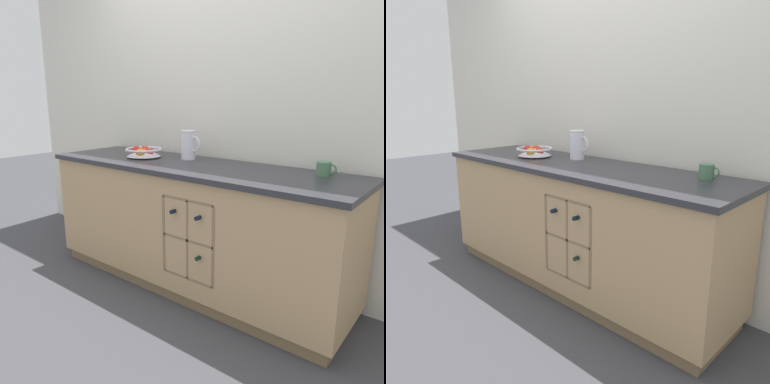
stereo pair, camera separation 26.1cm
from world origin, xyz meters
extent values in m
plane|color=#424247|center=(0.00, 0.00, 0.00)|extent=(14.00, 14.00, 0.00)
cube|color=silver|center=(0.00, 0.38, 1.27)|extent=(4.66, 0.06, 2.55)
cube|color=olive|center=(0.00, 0.00, 0.04)|extent=(2.20, 0.56, 0.09)
cube|color=tan|center=(0.00, 0.00, 0.48)|extent=(2.26, 0.62, 0.77)
cube|color=#2D2D33|center=(0.00, 0.00, 0.88)|extent=(2.30, 0.66, 0.03)
cube|color=olive|center=(0.21, -0.21, 0.49)|extent=(0.39, 0.01, 0.51)
cube|color=olive|center=(0.01, -0.26, 0.49)|extent=(0.02, 0.10, 0.51)
cube|color=olive|center=(0.41, -0.26, 0.49)|extent=(0.02, 0.10, 0.51)
cube|color=olive|center=(0.21, -0.26, 0.23)|extent=(0.39, 0.10, 0.02)
cube|color=olive|center=(0.21, -0.26, 0.49)|extent=(0.39, 0.10, 0.02)
cube|color=olive|center=(0.21, -0.26, 0.74)|extent=(0.39, 0.10, 0.02)
cube|color=olive|center=(0.21, -0.26, 0.49)|extent=(0.02, 0.10, 0.51)
cylinder|color=black|center=(0.31, -0.15, 0.40)|extent=(0.07, 0.21, 0.07)
cylinder|color=black|center=(0.31, -0.30, 0.40)|extent=(0.03, 0.09, 0.03)
cylinder|color=black|center=(0.11, -0.15, 0.66)|extent=(0.07, 0.22, 0.07)
cylinder|color=black|center=(0.11, -0.30, 0.66)|extent=(0.03, 0.09, 0.03)
cylinder|color=black|center=(0.31, -0.16, 0.66)|extent=(0.07, 0.21, 0.07)
cylinder|color=black|center=(0.31, -0.31, 0.66)|extent=(0.03, 0.09, 0.03)
cylinder|color=silver|center=(-0.48, 0.01, 0.90)|extent=(0.13, 0.13, 0.01)
cone|color=silver|center=(-0.48, 0.01, 0.94)|extent=(0.26, 0.26, 0.06)
torus|color=silver|center=(-0.48, 0.01, 0.96)|extent=(0.28, 0.28, 0.02)
sphere|color=red|center=(-0.48, 0.03, 0.94)|extent=(0.08, 0.08, 0.08)
sphere|color=red|center=(-0.54, -0.01, 0.94)|extent=(0.08, 0.08, 0.08)
sphere|color=red|center=(-0.43, 0.01, 0.94)|extent=(0.07, 0.07, 0.07)
sphere|color=gold|center=(-0.45, -0.05, 0.94)|extent=(0.07, 0.07, 0.07)
cylinder|color=white|center=(-0.15, 0.15, 1.00)|extent=(0.10, 0.10, 0.21)
torus|color=white|center=(-0.15, 0.15, 1.11)|extent=(0.11, 0.11, 0.01)
torus|color=white|center=(-0.10, 0.15, 1.01)|extent=(0.11, 0.01, 0.11)
cylinder|color=#4C7A56|center=(0.84, 0.18, 0.94)|extent=(0.09, 0.09, 0.08)
torus|color=#4C7A56|center=(0.89, 0.18, 0.94)|extent=(0.07, 0.01, 0.07)
camera|label=1|loc=(1.58, -1.98, 1.35)|focal=35.00mm
camera|label=2|loc=(1.78, -1.81, 1.35)|focal=35.00mm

